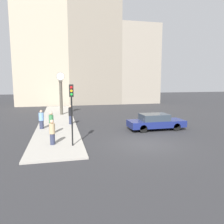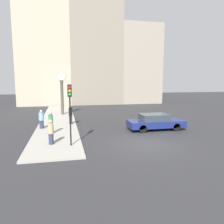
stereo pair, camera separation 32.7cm
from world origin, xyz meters
The scene contains 10 objects.
ground_plane centered at (0.00, 0.00, 0.00)m, with size 120.00×120.00×0.00m, color #2D2D30.
sidewalk_corner centered at (-5.79, 10.45, 0.05)m, with size 3.46×24.89×0.10m, color #A39E93.
building_row centered at (-0.77, 26.53, 8.96)m, with size 25.20×5.00×19.45m.
sedan_car centered at (2.41, 3.79, 0.69)m, with size 4.78×1.82×1.37m.
traffic_light_near centered at (-4.77, 0.39, 2.84)m, with size 0.26×0.24×3.82m.
street_clock centered at (-5.33, 13.73, 2.56)m, with size 0.96×0.45×5.05m.
pedestrian_green_hoodie centered at (-6.16, 3.83, 0.98)m, with size 0.34×0.34×1.72m.
pedestrian_blue_stripe centered at (-7.05, 6.00, 0.88)m, with size 0.42×0.42×1.59m.
pedestrian_tan_coat centered at (-6.00, 0.91, 0.90)m, with size 0.36×0.36×1.61m.
pedestrian_black_jacket centered at (-4.56, 7.42, 1.00)m, with size 0.35×0.35×1.78m.
Camera 2 is at (-5.12, -13.18, 4.12)m, focal length 35.00 mm.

